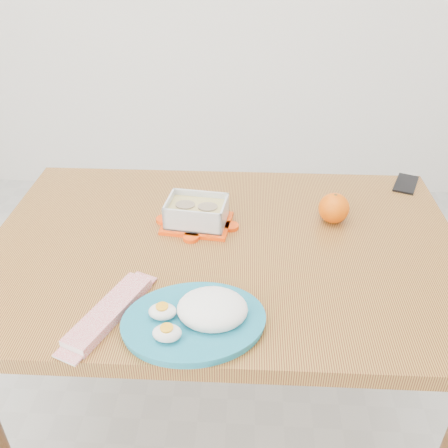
# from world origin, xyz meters

# --- Properties ---
(ground) EXTENTS (3.50, 3.50, 0.00)m
(ground) POSITION_xyz_m (0.00, 0.00, 0.00)
(ground) COLOR #B7B7B2
(ground) RESTS_ON ground
(dining_table) EXTENTS (1.20, 0.81, 0.75)m
(dining_table) POSITION_xyz_m (0.09, 0.09, 0.65)
(dining_table) COLOR #AA7A30
(dining_table) RESTS_ON ground
(food_container) EXTENTS (0.19, 0.15, 0.07)m
(food_container) POSITION_xyz_m (0.01, 0.17, 0.79)
(food_container) COLOR #FF4207
(food_container) RESTS_ON dining_table
(orange_fruit) EXTENTS (0.08, 0.08, 0.08)m
(orange_fruit) POSITION_xyz_m (0.38, 0.21, 0.79)
(orange_fruit) COLOR red
(orange_fruit) RESTS_ON dining_table
(rice_plate) EXTENTS (0.34, 0.34, 0.08)m
(rice_plate) POSITION_xyz_m (0.06, -0.20, 0.78)
(rice_plate) COLOR teal
(rice_plate) RESTS_ON dining_table
(candy_bar) EXTENTS (0.14, 0.24, 0.02)m
(candy_bar) POSITION_xyz_m (-0.13, -0.19, 0.76)
(candy_bar) COLOR #B80915
(candy_bar) RESTS_ON dining_table
(smartphone) EXTENTS (0.10, 0.13, 0.01)m
(smartphone) POSITION_xyz_m (0.63, 0.43, 0.75)
(smartphone) COLOR black
(smartphone) RESTS_ON dining_table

